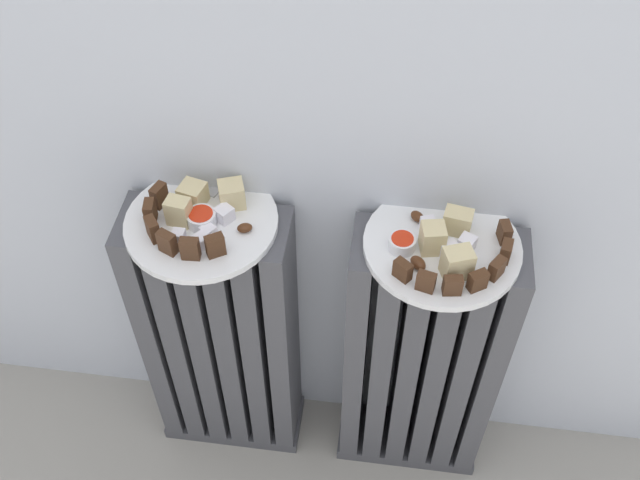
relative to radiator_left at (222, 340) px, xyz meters
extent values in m
cube|color=#47474C|center=(0.00, 0.00, -0.31)|extent=(0.30, 0.13, 0.03)
cube|color=#47474C|center=(-0.12, 0.00, 0.02)|extent=(0.04, 0.13, 0.63)
cube|color=#47474C|center=(-0.07, 0.00, 0.02)|extent=(0.04, 0.13, 0.63)
cube|color=#47474C|center=(-0.02, 0.00, 0.02)|extent=(0.04, 0.13, 0.63)
cube|color=#47474C|center=(0.02, 0.00, 0.02)|extent=(0.04, 0.13, 0.63)
cube|color=#47474C|center=(0.07, 0.00, 0.02)|extent=(0.04, 0.13, 0.63)
cube|color=#47474C|center=(0.12, 0.00, 0.02)|extent=(0.04, 0.13, 0.63)
cube|color=#47474C|center=(0.39, 0.00, -0.31)|extent=(0.30, 0.13, 0.03)
cube|color=#47474C|center=(0.26, 0.00, 0.02)|extent=(0.04, 0.13, 0.63)
cube|color=#47474C|center=(0.31, 0.00, 0.02)|extent=(0.04, 0.13, 0.63)
cube|color=#47474C|center=(0.36, 0.00, 0.02)|extent=(0.04, 0.13, 0.63)
cube|color=#47474C|center=(0.41, 0.00, 0.02)|extent=(0.04, 0.13, 0.63)
cube|color=#47474C|center=(0.46, 0.00, 0.02)|extent=(0.04, 0.13, 0.63)
cube|color=#47474C|center=(0.51, 0.00, 0.02)|extent=(0.04, 0.13, 0.63)
cylinder|color=white|center=(0.00, 0.00, 0.34)|extent=(0.25, 0.25, 0.01)
cylinder|color=white|center=(0.39, 0.00, 0.34)|extent=(0.25, 0.25, 0.01)
cube|color=#472B19|center=(-0.07, 0.03, 0.37)|extent=(0.02, 0.03, 0.04)
cube|color=#472B19|center=(-0.08, -0.01, 0.37)|extent=(0.02, 0.03, 0.04)
cube|color=#472B19|center=(-0.06, -0.05, 0.37)|extent=(0.03, 0.03, 0.04)
cube|color=#472B19|center=(-0.03, -0.07, 0.37)|extent=(0.03, 0.03, 0.04)
cube|color=#472B19|center=(0.00, -0.08, 0.37)|extent=(0.03, 0.02, 0.04)
cube|color=#472B19|center=(0.04, -0.07, 0.37)|extent=(0.03, 0.03, 0.04)
cube|color=beige|center=(-0.02, 0.04, 0.37)|extent=(0.05, 0.05, 0.04)
cube|color=beige|center=(-0.03, -0.01, 0.37)|extent=(0.04, 0.03, 0.05)
cube|color=beige|center=(0.04, 0.04, 0.37)|extent=(0.05, 0.05, 0.04)
cube|color=white|center=(0.02, -0.03, 0.36)|extent=(0.03, 0.03, 0.02)
cube|color=white|center=(0.04, 0.01, 0.36)|extent=(0.04, 0.04, 0.03)
cube|color=white|center=(-0.02, -0.05, 0.36)|extent=(0.02, 0.02, 0.02)
cube|color=white|center=(0.01, -0.05, 0.36)|extent=(0.03, 0.03, 0.02)
ellipsoid|color=#4C2814|center=(0.08, -0.01, 0.35)|extent=(0.03, 0.02, 0.01)
ellipsoid|color=#4C2814|center=(0.03, 0.07, 0.36)|extent=(0.03, 0.03, 0.02)
cylinder|color=white|center=(0.00, -0.01, 0.36)|extent=(0.05, 0.05, 0.02)
cylinder|color=red|center=(0.00, -0.01, 0.36)|extent=(0.04, 0.04, 0.01)
cube|color=#472B19|center=(0.33, -0.08, 0.36)|extent=(0.03, 0.03, 0.03)
cube|color=#472B19|center=(0.36, -0.09, 0.36)|extent=(0.03, 0.02, 0.03)
cube|color=#472B19|center=(0.40, -0.10, 0.36)|extent=(0.03, 0.02, 0.03)
cube|color=#472B19|center=(0.44, -0.08, 0.36)|extent=(0.03, 0.03, 0.03)
cube|color=#472B19|center=(0.47, -0.05, 0.36)|extent=(0.03, 0.03, 0.03)
cube|color=#472B19|center=(0.48, -0.02, 0.36)|extent=(0.02, 0.03, 0.03)
cube|color=#472B19|center=(0.48, 0.02, 0.36)|extent=(0.02, 0.03, 0.03)
cube|color=beige|center=(0.37, -0.01, 0.37)|extent=(0.04, 0.04, 0.05)
cube|color=beige|center=(0.41, 0.03, 0.37)|extent=(0.05, 0.04, 0.04)
cube|color=beige|center=(0.41, -0.06, 0.37)|extent=(0.05, 0.05, 0.05)
cube|color=white|center=(0.36, 0.03, 0.36)|extent=(0.03, 0.03, 0.02)
cube|color=white|center=(0.40, -0.03, 0.36)|extent=(0.04, 0.04, 0.03)
cube|color=white|center=(0.42, -0.01, 0.36)|extent=(0.03, 0.03, 0.02)
ellipsoid|color=#4C2814|center=(0.35, 0.05, 0.35)|extent=(0.03, 0.03, 0.02)
ellipsoid|color=#4C2814|center=(0.35, -0.05, 0.36)|extent=(0.03, 0.04, 0.02)
cylinder|color=white|center=(0.32, -0.02, 0.36)|extent=(0.04, 0.04, 0.02)
cylinder|color=red|center=(0.32, -0.02, 0.36)|extent=(0.03, 0.03, 0.01)
cube|color=#B7B7BC|center=(-0.01, 0.01, 0.35)|extent=(0.03, 0.07, 0.00)
cube|color=#B7B7BC|center=(0.00, 0.07, 0.35)|extent=(0.03, 0.03, 0.00)
camera|label=1|loc=(0.30, -0.78, 1.22)|focal=41.39mm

